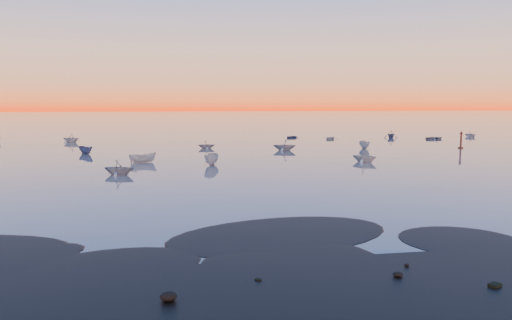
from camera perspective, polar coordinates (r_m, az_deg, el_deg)
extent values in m
plane|color=slate|center=(127.67, -4.99, 3.03)|extent=(600.00, 600.00, 0.00)
imported|color=silver|center=(67.91, -12.82, -0.28)|extent=(2.44, 3.93, 1.27)
cylinder|color=#45180E|center=(93.75, 22.34, 1.28)|extent=(0.87, 0.87, 0.29)
cylinder|color=#45180E|center=(93.65, 22.38, 2.02)|extent=(0.31, 0.31, 2.52)
cone|color=#45180E|center=(93.56, 22.42, 2.94)|extent=(0.58, 0.58, 0.48)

